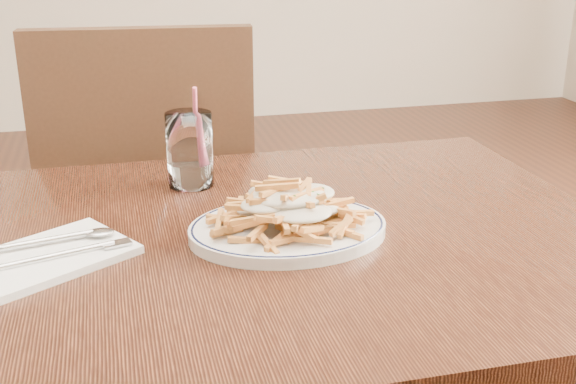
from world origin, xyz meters
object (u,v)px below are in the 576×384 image
object	(u,v)px
table	(231,284)
fries_plate	(288,229)
water_glass	(190,154)
chair_far	(152,208)
loaded_fries	(288,203)

from	to	relation	value
table	fries_plate	world-z (taller)	fries_plate
water_glass	chair_far	bearing A→B (deg)	98.84
fries_plate	water_glass	distance (m)	0.29
loaded_fries	water_glass	size ratio (longest dim) A/B	1.30
table	chair_far	distance (m)	0.63
table	fries_plate	size ratio (longest dim) A/B	3.44
table	water_glass	distance (m)	0.28
chair_far	fries_plate	distance (m)	0.68
water_glass	fries_plate	bearing A→B (deg)	-66.17
fries_plate	loaded_fries	xyz separation A→B (m)	(0.00, 0.00, 0.04)
table	chair_far	size ratio (longest dim) A/B	1.20
table	water_glass	bearing A→B (deg)	96.46
loaded_fries	water_glass	distance (m)	0.28
table	fries_plate	distance (m)	0.13
chair_far	fries_plate	xyz separation A→B (m)	(0.17, -0.63, 0.20)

